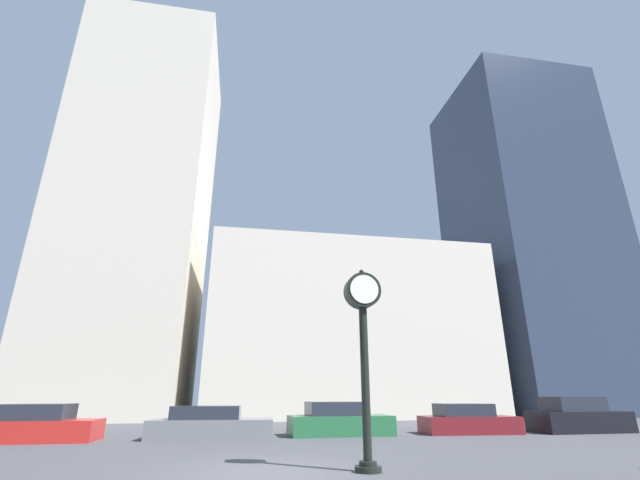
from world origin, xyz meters
TOP-DOWN VIEW (x-y plane):
  - ground_plane at (0.00, 0.00)m, footprint 200.00×200.00m
  - building_tall_tower at (-9.67, 24.00)m, footprint 10.10×12.00m
  - building_storefront_row at (7.40, 24.00)m, footprint 21.08×12.00m
  - building_glass_modern at (25.81, 24.00)m, footprint 11.79×12.00m
  - street_clock at (2.15, -0.44)m, footprint 0.87×0.59m
  - car_red at (-7.74, 7.75)m, footprint 3.88×1.91m
  - car_grey at (-1.74, 7.84)m, footprint 4.74×2.13m
  - car_green at (3.44, 8.27)m, footprint 4.31×2.03m
  - car_maroon at (9.14, 8.11)m, footprint 4.15×1.95m
  - car_black at (14.35, 7.83)m, footprint 4.38×1.89m

SIDE VIEW (x-z plane):
  - ground_plane at x=0.00m, z-range 0.00..0.00m
  - car_grey at x=-1.74m, z-range -0.09..1.09m
  - car_maroon at x=9.14m, z-range -0.10..1.12m
  - car_red at x=-7.74m, z-range -0.10..1.17m
  - car_green at x=3.44m, z-range -0.10..1.20m
  - car_black at x=14.35m, z-range -0.12..1.38m
  - street_clock at x=2.15m, z-range 0.75..5.34m
  - building_storefront_row at x=7.40m, z-range 0.00..12.67m
  - building_glass_modern at x=25.81m, z-range 0.00..31.97m
  - building_tall_tower at x=-9.67m, z-range 0.00..32.03m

